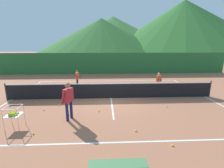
# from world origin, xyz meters

# --- Properties ---
(ground_plane) EXTENTS (120.00, 120.00, 0.00)m
(ground_plane) POSITION_xyz_m (0.00, 0.00, 0.00)
(ground_plane) COLOR #A86647
(line_baseline_near) EXTENTS (12.25, 0.08, 0.01)m
(line_baseline_near) POSITION_xyz_m (0.00, -4.80, 0.00)
(line_baseline_near) COLOR white
(line_baseline_near) RESTS_ON ground
(line_baseline_far) EXTENTS (12.25, 0.08, 0.01)m
(line_baseline_far) POSITION_xyz_m (0.00, 4.90, 0.00)
(line_baseline_far) COLOR white
(line_baseline_far) RESTS_ON ground
(line_sideline_west) EXTENTS (0.08, 9.70, 0.01)m
(line_sideline_west) POSITION_xyz_m (-6.12, 0.00, 0.00)
(line_sideline_west) COLOR white
(line_sideline_west) RESTS_ON ground
(line_sideline_east) EXTENTS (0.08, 9.70, 0.01)m
(line_sideline_east) POSITION_xyz_m (6.12, 0.00, 0.00)
(line_sideline_east) COLOR white
(line_sideline_east) RESTS_ON ground
(line_service_center) EXTENTS (0.08, 6.11, 0.01)m
(line_service_center) POSITION_xyz_m (0.00, 0.00, 0.00)
(line_service_center) COLOR white
(line_service_center) RESTS_ON ground
(tennis_net) EXTENTS (12.88, 0.08, 1.05)m
(tennis_net) POSITION_xyz_m (0.00, 0.00, 0.50)
(tennis_net) COLOR #333338
(tennis_net) RESTS_ON ground
(instructor) EXTENTS (0.50, 0.85, 1.73)m
(instructor) POSITION_xyz_m (-2.02, -2.88, 1.04)
(instructor) COLOR #191E4C
(instructor) RESTS_ON ground
(student_0) EXTENTS (0.41, 0.65, 1.33)m
(student_0) POSITION_xyz_m (-2.55, 2.99, 0.80)
(student_0) COLOR black
(student_0) RESTS_ON ground
(student_1) EXTENTS (0.48, 0.67, 1.28)m
(student_1) POSITION_xyz_m (3.61, 1.83, 0.77)
(student_1) COLOR silver
(student_1) RESTS_ON ground
(ball_cart) EXTENTS (0.58, 0.58, 0.90)m
(ball_cart) POSITION_xyz_m (-4.13, -3.51, 0.60)
(ball_cart) COLOR #B7B7BC
(ball_cart) RESTS_ON ground
(tennis_ball_0) EXTENTS (0.07, 0.07, 0.07)m
(tennis_ball_0) POSITION_xyz_m (2.98, -1.66, 0.03)
(tennis_ball_0) COLOR yellow
(tennis_ball_0) RESTS_ON ground
(tennis_ball_1) EXTENTS (0.07, 0.07, 0.07)m
(tennis_ball_1) POSITION_xyz_m (-0.70, -2.10, 0.03)
(tennis_ball_1) COLOR yellow
(tennis_ball_1) RESTS_ON ground
(tennis_ball_2) EXTENTS (0.07, 0.07, 0.07)m
(tennis_ball_2) POSITION_xyz_m (-0.70, -0.79, 0.03)
(tennis_ball_2) COLOR yellow
(tennis_ball_2) RESTS_ON ground
(tennis_ball_3) EXTENTS (0.07, 0.07, 0.07)m
(tennis_ball_3) POSITION_xyz_m (-4.42, -0.55, 0.03)
(tennis_ball_3) COLOR yellow
(tennis_ball_3) RESTS_ON ground
(tennis_ball_4) EXTENTS (0.07, 0.07, 0.07)m
(tennis_ball_4) POSITION_xyz_m (-2.17, -2.42, 0.03)
(tennis_ball_4) COLOR yellow
(tennis_ball_4) RESTS_ON ground
(tennis_ball_5) EXTENTS (0.07, 0.07, 0.07)m
(tennis_ball_5) POSITION_xyz_m (-2.94, -1.16, 0.03)
(tennis_ball_5) COLOR yellow
(tennis_ball_5) RESTS_ON ground
(tennis_ball_6) EXTENTS (0.07, 0.07, 0.07)m
(tennis_ball_6) POSITION_xyz_m (-5.19, -0.89, 0.03)
(tennis_ball_6) COLOR yellow
(tennis_ball_6) RESTS_ON ground
(tennis_ball_7) EXTENTS (0.07, 0.07, 0.07)m
(tennis_ball_7) POSITION_xyz_m (0.81, -4.10, 0.03)
(tennis_ball_7) COLOR yellow
(tennis_ball_7) RESTS_ON ground
(tennis_ball_8) EXTENTS (0.07, 0.07, 0.07)m
(tennis_ball_8) POSITION_xyz_m (-3.55, -1.83, 0.03)
(tennis_ball_8) COLOR yellow
(tennis_ball_8) RESTS_ON ground
(tennis_ball_9) EXTENTS (0.07, 0.07, 0.07)m
(tennis_ball_9) POSITION_xyz_m (1.86, -5.10, 0.03)
(tennis_ball_9) COLOR yellow
(tennis_ball_9) RESTS_ON ground
(tennis_ball_10) EXTENTS (0.07, 0.07, 0.07)m
(tennis_ball_10) POSITION_xyz_m (-3.15, -4.12, 0.03)
(tennis_ball_10) COLOR yellow
(tennis_ball_10) RESTS_ON ground
(windscreen_fence) EXTENTS (26.95, 0.08, 2.35)m
(windscreen_fence) POSITION_xyz_m (0.00, 8.57, 1.17)
(windscreen_fence) COLOR #286B33
(windscreen_fence) RESTS_ON ground
(hill_0) EXTENTS (43.25, 43.25, 11.21)m
(hill_0) POSITION_xyz_m (-1.11, 46.53, 5.60)
(hill_0) COLOR #2D6628
(hill_0) RESTS_ON ground
(hill_1) EXTENTS (54.27, 54.27, 13.52)m
(hill_1) POSITION_xyz_m (3.28, 58.42, 6.76)
(hill_1) COLOR #427A38
(hill_1) RESTS_ON ground
(hill_2) EXTENTS (57.27, 57.27, 17.88)m
(hill_2) POSITION_xyz_m (27.60, 50.21, 8.94)
(hill_2) COLOR #2D6628
(hill_2) RESTS_ON ground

